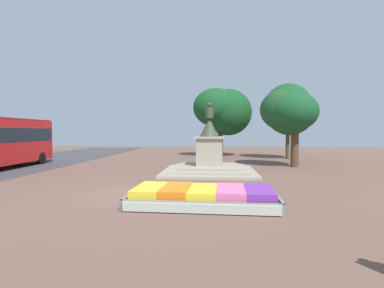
{
  "coord_description": "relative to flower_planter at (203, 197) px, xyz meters",
  "views": [
    {
      "loc": [
        2.99,
        -11.61,
        2.51
      ],
      "look_at": [
        1.82,
        3.86,
        1.85
      ],
      "focal_mm": 28.0,
      "sensor_mm": 36.0,
      "label": 1
    }
  ],
  "objects": [
    {
      "name": "city_bus",
      "position": [
        -13.85,
        8.7,
        1.67
      ],
      "size": [
        2.82,
        9.17,
        3.38
      ],
      "color": "red",
      "rests_on": "ground_plane"
    },
    {
      "name": "statue_monument",
      "position": [
        0.07,
        7.99,
        0.53
      ],
      "size": [
        5.52,
        5.52,
        4.25
      ],
      "color": "#9F9581",
      "rests_on": "ground_plane"
    },
    {
      "name": "flower_planter",
      "position": [
        0.0,
        0.0,
        0.0
      ],
      "size": [
        5.17,
        2.7,
        0.59
      ],
      "color": "#38281C",
      "rests_on": "ground_plane"
    },
    {
      "name": "park_tree_far_right",
      "position": [
        6.97,
        17.63,
        4.54
      ],
      "size": [
        4.21,
        4.43,
        6.83
      ],
      "color": "#4C3823",
      "rests_on": "ground_plane"
    },
    {
      "name": "park_tree_far_left",
      "position": [
        1.24,
        20.19,
        4.34
      ],
      "size": [
        5.87,
        5.3,
        6.8
      ],
      "color": "#4C3823",
      "rests_on": "ground_plane"
    },
    {
      "name": "ground_plane",
      "position": [
        -2.6,
        1.47,
        -0.27
      ],
      "size": [
        75.09,
        75.09,
        0.0
      ],
      "primitive_type": "plane",
      "color": "brown"
    },
    {
      "name": "park_tree_behind_statue",
      "position": [
        5.63,
        11.54,
        3.68
      ],
      "size": [
        3.93,
        3.93,
        5.66
      ],
      "color": "#4C3823",
      "rests_on": "ground_plane"
    }
  ]
}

